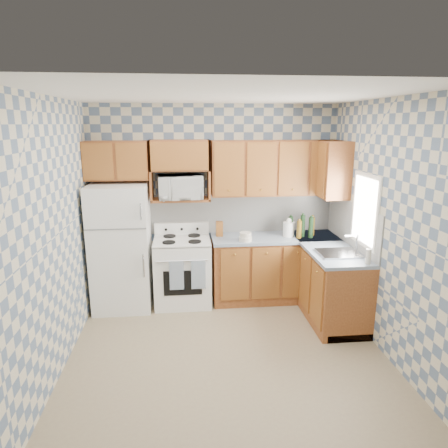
{
  "coord_description": "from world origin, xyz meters",
  "views": [
    {
      "loc": [
        -0.43,
        -3.93,
        2.43
      ],
      "look_at": [
        0.05,
        0.75,
        1.25
      ],
      "focal_mm": 32.0,
      "sensor_mm": 36.0,
      "label": 1
    }
  ],
  "objects_px": {
    "refrigerator": "(121,247)",
    "electric_kettle": "(289,229)",
    "microwave": "(180,187)",
    "stove_body": "(183,272)"
  },
  "relations": [
    {
      "from": "refrigerator",
      "to": "microwave",
      "type": "height_order",
      "value": "microwave"
    },
    {
      "from": "electric_kettle",
      "to": "stove_body",
      "type": "bearing_deg",
      "value": -179.8
    },
    {
      "from": "refrigerator",
      "to": "microwave",
      "type": "distance_m",
      "value": 1.12
    },
    {
      "from": "electric_kettle",
      "to": "microwave",
      "type": "bearing_deg",
      "value": 174.78
    },
    {
      "from": "refrigerator",
      "to": "stove_body",
      "type": "distance_m",
      "value": 0.89
    },
    {
      "from": "refrigerator",
      "to": "electric_kettle",
      "type": "height_order",
      "value": "refrigerator"
    },
    {
      "from": "microwave",
      "to": "electric_kettle",
      "type": "xyz_separation_m",
      "value": [
        1.48,
        -0.14,
        -0.59
      ]
    },
    {
      "from": "microwave",
      "to": "refrigerator",
      "type": "bearing_deg",
      "value": -174.74
    },
    {
      "from": "refrigerator",
      "to": "microwave",
      "type": "xyz_separation_m",
      "value": [
        0.79,
        0.17,
        0.77
      ]
    },
    {
      "from": "microwave",
      "to": "electric_kettle",
      "type": "distance_m",
      "value": 1.6
    }
  ]
}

